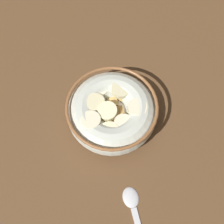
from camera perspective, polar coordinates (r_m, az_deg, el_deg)
name	(u,v)px	position (r cm, az deg, el deg)	size (l,w,h in cm)	color
ground_plane	(112,121)	(57.98, 0.00, -1.62)	(132.51, 132.51, 2.00)	brown
cereal_bowl	(112,112)	(54.23, -0.01, 0.04)	(16.02, 16.02, 5.78)	beige
spoon	(136,215)	(52.60, 4.41, -18.59)	(9.61, 14.70, 0.80)	silver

